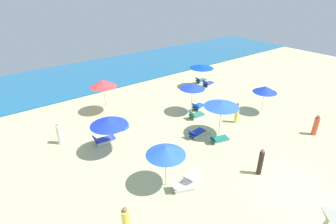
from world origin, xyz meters
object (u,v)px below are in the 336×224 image
umbrella_3 (265,89)px  beachgoer_0 (126,223)px  umbrella_0 (202,66)px  lounge_chair_2_1 (218,139)px  umbrella_2 (222,104)px  beachgoer_2 (59,134)px  lounge_chair_4_1 (198,106)px  lounge_chair_0_0 (208,83)px  umbrella_5 (103,83)px  umbrella_1 (109,121)px  cooler_box_0 (125,127)px  lounge_chair_4_0 (196,115)px  lounge_chair_6_1 (182,186)px  lounge_chair_1_0 (103,140)px  beachgoer_4 (316,126)px  lounge_chair_6_0 (192,177)px  beachgoer_3 (237,113)px  umbrella_6 (166,150)px  lounge_chair_2_0 (196,133)px  lounge_chair_0_1 (201,80)px  umbrella_4 (192,86)px  beachgoer_1 (261,162)px

umbrella_3 → beachgoer_0: umbrella_3 is taller
umbrella_0 → lounge_chair_2_1: bearing=-126.8°
umbrella_2 → beachgoer_2: umbrella_2 is taller
lounge_chair_4_1 → beachgoer_2: size_ratio=0.85×
lounge_chair_0_0 → umbrella_5: (-11.05, 0.85, 2.26)m
lounge_chair_0_0 → umbrella_2: bearing=129.7°
umbrella_1 → umbrella_5: umbrella_5 is taller
beachgoer_0 → cooler_box_0: bearing=159.5°
umbrella_2 → lounge_chair_4_0: bearing=82.1°
lounge_chair_6_1 → beachgoer_2: beachgoer_2 is taller
lounge_chair_1_0 → lounge_chair_4_0: size_ratio=1.16×
beachgoer_2 → beachgoer_4: (14.69, -9.73, -0.02)m
lounge_chair_6_0 → beachgoer_3: size_ratio=0.91×
umbrella_6 → lounge_chair_4_0: bearing=35.8°
lounge_chair_2_0 → beachgoer_3: (3.81, -0.38, 0.51)m
beachgoer_4 → lounge_chair_4_0: bearing=131.7°
lounge_chair_6_1 → cooler_box_0: size_ratio=2.42×
lounge_chair_6_0 → beachgoer_4: 10.34m
lounge_chair_1_0 → beachgoer_2: beachgoer_2 is taller
umbrella_0 → lounge_chair_0_1: 2.44m
umbrella_4 → beachgoer_1: 8.50m
lounge_chair_6_0 → umbrella_0: bearing=-63.5°
lounge_chair_4_0 → beachgoer_0: bearing=127.0°
umbrella_0 → umbrella_5: bearing=176.0°
umbrella_1 → beachgoer_1: size_ratio=1.49×
lounge_chair_2_1 → beachgoer_3: 3.37m
beachgoer_2 → beachgoer_3: (11.68, -5.19, 0.04)m
umbrella_5 → beachgoer_3: umbrella_5 is taller
umbrella_0 → umbrella_1: umbrella_1 is taller
umbrella_1 → lounge_chair_4_0: umbrella_1 is taller
lounge_chair_1_0 → beachgoer_4: 14.78m
lounge_chair_1_0 → beachgoer_4: bearing=-115.6°
umbrella_3 → umbrella_6: (-11.54, -2.14, 0.19)m
lounge_chair_4_0 → lounge_chair_4_1: bearing=-44.5°
umbrella_3 → cooler_box_0: 11.45m
umbrella_4 → beachgoer_0: size_ratio=1.49×
beachgoer_0 → beachgoer_4: size_ratio=1.11×
beachgoer_4 → lounge_chair_0_1: bearing=91.6°
lounge_chair_4_0 → beachgoer_2: size_ratio=0.83×
lounge_chair_2_0 → cooler_box_0: bearing=35.3°
lounge_chair_0_0 → beachgoer_1: size_ratio=0.87×
umbrella_3 → lounge_chair_6_1: (-11.10, -2.94, -1.82)m
umbrella_3 → cooler_box_0: umbrella_3 is taller
lounge_chair_0_1 → lounge_chair_4_1: (-4.70, -4.60, 0.01)m
lounge_chair_4_0 → umbrella_3: bearing=-112.4°
umbrella_2 → umbrella_5: umbrella_5 is taller
lounge_chair_2_0 → lounge_chair_4_1: (3.06, 3.08, 0.01)m
lounge_chair_0_1 → lounge_chair_4_0: size_ratio=1.01×
lounge_chair_4_1 → lounge_chair_2_1: bearing=134.7°
umbrella_1 → lounge_chair_0_1: bearing=23.5°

